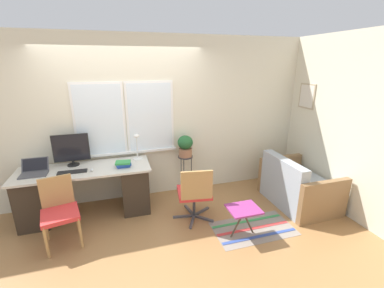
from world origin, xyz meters
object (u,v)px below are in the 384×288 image
(monitor, at_px, (71,149))
(office_chair_swivel, at_px, (195,193))
(laptop, at_px, (34,171))
(desk_lamp, at_px, (137,145))
(book_stack, at_px, (123,164))
(potted_plant, at_px, (185,145))
(folding_stool, at_px, (244,211))
(plant_stand, at_px, (185,161))
(mouse, at_px, (92,170))
(couch_loveseat, at_px, (297,188))
(desk_chair_wooden, at_px, (59,210))
(keyboard, at_px, (72,172))

(monitor, xyz_separation_m, office_chair_swivel, (1.69, -0.81, -0.57))
(laptop, height_order, desk_lamp, desk_lamp)
(monitor, bearing_deg, book_stack, -21.90)
(potted_plant, bearing_deg, folding_stool, -72.65)
(book_stack, xyz_separation_m, plant_stand, (1.05, 0.31, -0.19))
(plant_stand, height_order, folding_stool, plant_stand)
(mouse, height_order, folding_stool, mouse)
(plant_stand, xyz_separation_m, folding_stool, (0.43, -1.37, -0.24))
(couch_loveseat, relative_size, plant_stand, 1.65)
(office_chair_swivel, bearing_deg, couch_loveseat, -172.55)
(couch_loveseat, relative_size, folding_stool, 2.78)
(monitor, distance_m, desk_lamp, 0.97)
(office_chair_swivel, relative_size, couch_loveseat, 0.74)
(desk_chair_wooden, bearing_deg, potted_plant, 10.61)
(keyboard, bearing_deg, desk_chair_wooden, -104.71)
(mouse, bearing_deg, office_chair_swivel, -19.26)
(couch_loveseat, bearing_deg, potted_plant, 62.81)
(plant_stand, bearing_deg, keyboard, -169.89)
(monitor, bearing_deg, desk_chair_wooden, -97.82)
(couch_loveseat, bearing_deg, desk_chair_wooden, 89.09)
(desk_chair_wooden, relative_size, folding_stool, 2.06)
(mouse, distance_m, plant_stand, 1.54)
(office_chair_swivel, height_order, potted_plant, potted_plant)
(desk_lamp, relative_size, couch_loveseat, 0.36)
(mouse, xyz_separation_m, couch_loveseat, (3.17, -0.52, -0.50))
(mouse, height_order, desk_chair_wooden, desk_chair_wooden)
(keyboard, distance_m, plant_stand, 1.79)
(monitor, bearing_deg, mouse, -48.15)
(book_stack, bearing_deg, keyboard, 179.94)
(potted_plant, bearing_deg, plant_stand, -90.00)
(laptop, xyz_separation_m, couch_loveseat, (3.94, -0.65, -0.52))
(book_stack, height_order, desk_chair_wooden, desk_chair_wooden)
(keyboard, xyz_separation_m, desk_lamp, (0.95, 0.29, 0.22))
(couch_loveseat, height_order, folding_stool, couch_loveseat)
(desk_chair_wooden, bearing_deg, desk_lamp, 23.35)
(potted_plant, bearing_deg, book_stack, -163.33)
(keyboard, height_order, book_stack, book_stack)
(monitor, bearing_deg, keyboard, -85.89)
(monitor, xyz_separation_m, book_stack, (0.73, -0.29, -0.21))
(couch_loveseat, bearing_deg, plant_stand, 62.81)
(potted_plant, bearing_deg, desk_chair_wooden, -156.94)
(mouse, relative_size, folding_stool, 0.17)
(desk_lamp, bearing_deg, couch_loveseat, -18.51)
(laptop, distance_m, plant_stand, 2.28)
(book_stack, height_order, potted_plant, potted_plant)
(keyboard, bearing_deg, plant_stand, 10.11)
(book_stack, bearing_deg, desk_lamp, 50.30)
(desk_lamp, height_order, plant_stand, desk_lamp)
(monitor, height_order, office_chair_swivel, monitor)
(laptop, height_order, keyboard, laptop)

